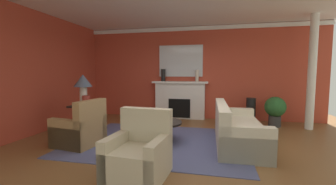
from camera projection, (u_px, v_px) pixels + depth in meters
ground_plane at (181, 146)px, 4.47m from camera, size 9.31×9.31×0.00m
wall_fireplace at (196, 73)px, 7.22m from camera, size 7.76×0.12×2.98m
wall_window at (37, 73)px, 5.40m from camera, size 0.12×6.41×2.98m
crown_moulding at (196, 28)px, 7.01m from camera, size 7.76×0.08×0.12m
area_rug at (159, 142)px, 4.76m from camera, size 3.63×2.74×0.01m
fireplace at (180, 101)px, 7.20m from camera, size 1.80×0.35×1.21m
mantel_mirror at (181, 61)px, 7.20m from camera, size 1.43×0.04×1.02m
sofa at (236, 131)px, 4.55m from camera, size 0.96×2.13×0.85m
armchair_near_window at (80, 131)px, 4.52m from camera, size 0.91×0.91×0.95m
armchair_facing_fireplace at (139, 155)px, 3.16m from camera, size 0.87×0.87×0.95m
coffee_table at (158, 127)px, 4.73m from camera, size 1.00×1.00×0.45m
side_table at (84, 117)px, 5.45m from camera, size 0.56×0.56×0.70m
table_lamp at (83, 84)px, 5.37m from camera, size 0.44×0.44×0.75m
vase_mantel_right at (197, 76)px, 6.96m from camera, size 0.11×0.11×0.36m
vase_mantel_left at (163, 75)px, 7.19m from camera, size 0.15×0.15×0.40m
vase_on_side_table at (86, 101)px, 5.26m from camera, size 0.19×0.19×0.25m
vase_tall_corner at (251, 111)px, 6.46m from camera, size 0.27×0.27×0.75m
book_red_cover at (156, 121)px, 4.66m from camera, size 0.26×0.25×0.06m
book_art_folio at (154, 118)px, 4.62m from camera, size 0.27×0.19×0.05m
book_small_novel at (160, 115)px, 4.73m from camera, size 0.24×0.20×0.04m
potted_plant at (275, 109)px, 6.09m from camera, size 0.56×0.56×0.83m
column_white at (312, 73)px, 5.71m from camera, size 0.20×0.20×2.98m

